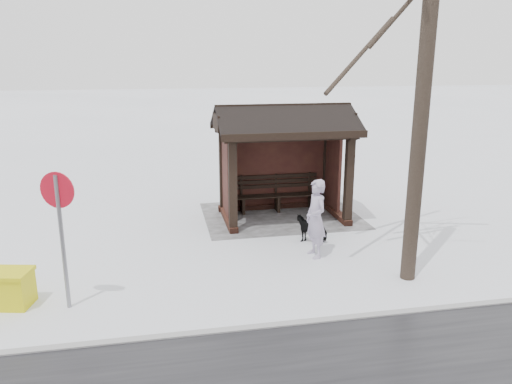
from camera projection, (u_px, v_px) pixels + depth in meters
ground at (283, 218)px, 13.62m from camera, size 120.00×120.00×0.00m
kerb at (362, 317)px, 8.41m from camera, size 120.00×0.15×0.06m
trampled_patch at (281, 215)px, 13.81m from camera, size 4.20×3.20×0.02m
bus_shelter at (282, 138)px, 13.20m from camera, size 3.60×2.40×3.09m
pedestrian at (316, 219)px, 10.79m from camera, size 0.51×0.69×1.73m
dog at (312, 229)px, 11.82m from camera, size 0.82×0.62×0.63m
grit_bin at (7, 288)px, 8.73m from camera, size 0.96×0.75×0.65m
road_sign at (59, 212)px, 8.32m from camera, size 0.58×0.28×2.43m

